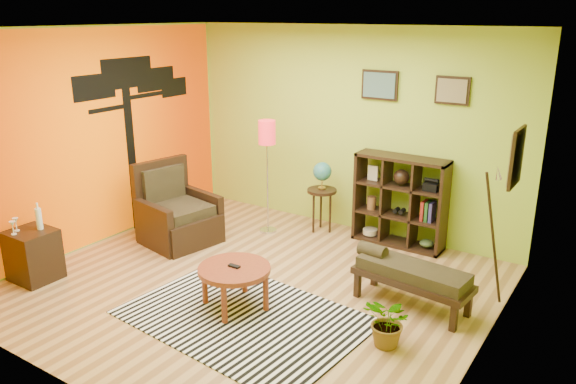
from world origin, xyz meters
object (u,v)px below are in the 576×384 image
Objects in this scene: bench at (409,273)px; potted_plant at (389,328)px; armchair at (177,218)px; globe_table at (322,179)px; floor_lamp at (267,143)px; cube_shelf at (401,201)px; coffee_table at (234,273)px; side_cabinet at (33,254)px.

potted_plant is (0.14, -0.83, -0.17)m from bench.
armchair reaches higher than globe_table.
floor_lamp is 1.58× the size of globe_table.
coffee_table is at bearing -107.12° from cube_shelf.
coffee_table is 2.04m from armchair.
cube_shelf reaches higher than coffee_table.
armchair is 0.68× the size of floor_lamp.
armchair is at bearing 166.98° from potted_plant.
globe_table is 2.29m from bench.
cube_shelf is (2.55, 1.51, 0.28)m from armchair.
bench is at bearing 24.92° from side_cabinet.
potted_plant is at bearing -47.66° from globe_table.
armchair is at bearing 150.79° from coffee_table.
floor_lamp is (0.84, 0.94, 0.96)m from armchair.
armchair is at bearing 72.20° from side_cabinet.
cube_shelf is at bearing 7.55° from globe_table.
globe_table is at bearing 97.95° from coffee_table.
floor_lamp is at bearing 62.51° from side_cabinet.
potted_plant is at bearing -80.13° from bench.
bench reaches higher than coffee_table.
floor_lamp is (-0.95, 1.93, 0.88)m from coffee_table.
globe_table is (2.01, 3.11, 0.45)m from side_cabinet.
potted_plant is at bearing -69.47° from cube_shelf.
armchair is 1.07× the size of globe_table.
side_cabinet is 1.81× the size of potted_plant.
cube_shelf is 2.49m from potted_plant.
globe_table is (1.45, 1.37, 0.43)m from armchair.
floor_lamp is 1.32× the size of cube_shelf.
coffee_table is 2.41m from globe_table.
cube_shelf is at bearing 110.53° from potted_plant.
bench is 0.86m from potted_plant.
side_cabinet is at bearing -122.88° from globe_table.
side_cabinet is 0.76× the size of cube_shelf.
potted_plant is (0.86, -2.30, -0.40)m from cube_shelf.
floor_lamp is 0.91m from globe_table.
side_cabinet is (-2.34, -0.75, -0.09)m from coffee_table.
armchair reaches higher than side_cabinet.
side_cabinet is at bearing -117.49° from floor_lamp.
coffee_table is 0.62× the size of cube_shelf.
bench is (1.49, 1.03, -0.03)m from coffee_table.
coffee_table is 1.81m from bench.
floor_lamp reaches higher than globe_table.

